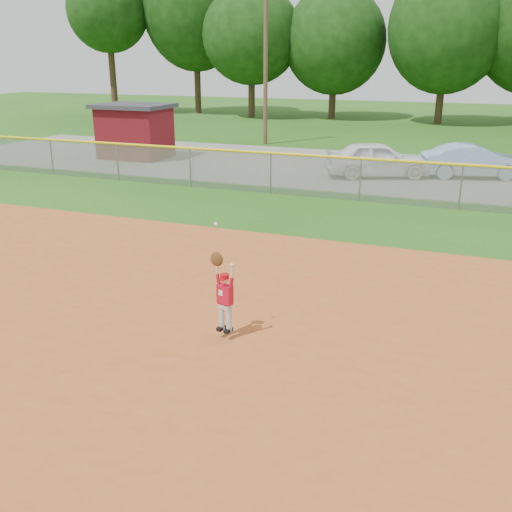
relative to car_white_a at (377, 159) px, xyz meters
The scene contains 10 objects.
ground 14.50m from the car_white_a, 89.28° to the right, with size 120.00×120.00×0.00m, color #235413.
clay_infield 17.49m from the car_white_a, 89.41° to the right, with size 24.00×16.00×0.04m, color #A44D1D.
parking_strip 1.71m from the car_white_a, 83.22° to the left, with size 44.00×10.00×0.03m, color slate.
car_white_a is the anchor object (origin of this frame).
car_blue 3.96m from the car_white_a, 18.67° to the left, with size 1.45×4.17×1.37m, color #7D9CBB.
utility_shed 12.17m from the car_white_a, behind, with size 3.55×2.77×2.66m.
outfield_fence 4.48m from the car_white_a, 87.68° to the right, with size 40.06×0.10×1.55m.
power_lines 8.56m from the car_white_a, 81.08° to the left, with size 19.40×0.24×9.00m.
tree_line 24.41m from the car_white_a, 87.21° to the left, with size 62.37×13.00×14.43m.
ballplayer 15.76m from the car_white_a, 89.82° to the right, with size 0.48×0.25×1.99m.
Camera 1 is at (3.73, -9.65, 4.79)m, focal length 40.00 mm.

